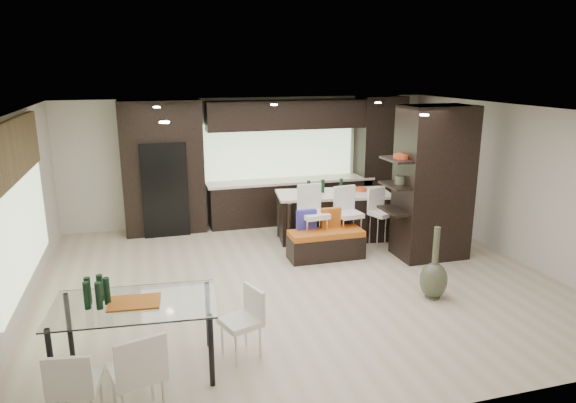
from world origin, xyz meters
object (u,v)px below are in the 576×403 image
object	(u,v)px
stool_mid	(348,226)
floor_vase	(435,263)
dining_table	(137,338)
kitchen_island	(333,215)
chair_end	(241,327)
stool_left	(314,227)
bench	(326,244)
chair_near	(137,377)
stool_right	(382,224)
chair_far	(77,390)

from	to	relation	value
stool_mid	floor_vase	distance (m)	2.26
stool_mid	dining_table	bearing A→B (deg)	-147.58
kitchen_island	chair_end	distance (m)	4.61
kitchen_island	floor_vase	size ratio (longest dim) A/B	2.02
kitchen_island	stool_left	size ratio (longest dim) A/B	2.15
bench	chair_end	bearing A→B (deg)	-126.76
stool_mid	chair_near	world-z (taller)	stool_mid
stool_left	floor_vase	distance (m)	2.47
stool_mid	stool_right	xyz separation A→B (m)	(0.68, 0.01, -0.03)
chair_near	dining_table	bearing A→B (deg)	74.22
stool_mid	chair_far	size ratio (longest dim) A/B	1.24
stool_mid	bench	distance (m)	0.62
stool_mid	chair_far	world-z (taller)	stool_mid
stool_mid	bench	bearing A→B (deg)	-161.53
stool_right	floor_vase	bearing A→B (deg)	-114.33
chair_far	stool_mid	bearing A→B (deg)	50.18
stool_left	bench	xyz separation A→B (m)	(0.15, -0.23, -0.26)
kitchen_island	stool_mid	world-z (taller)	stool_mid
dining_table	stool_left	bearing A→B (deg)	49.35
bench	dining_table	xyz separation A→B (m)	(-3.23, -2.77, 0.16)
stool_left	floor_vase	xyz separation A→B (m)	(1.12, -2.21, 0.03)
stool_left	bench	distance (m)	0.38
stool_mid	stool_right	size ratio (longest dim) A/B	1.06
dining_table	chair_far	distance (m)	0.96
floor_vase	chair_end	world-z (taller)	floor_vase
bench	dining_table	world-z (taller)	dining_table
stool_right	chair_end	size ratio (longest dim) A/B	1.19
stool_mid	dining_table	size ratio (longest dim) A/B	0.56
stool_left	chair_near	bearing A→B (deg)	-136.01
dining_table	stool_right	bearing A→B (deg)	39.37
stool_right	chair_far	distance (m)	6.28
kitchen_island	dining_table	distance (m)	5.35
stool_mid	bench	world-z (taller)	stool_mid
chair_near	chair_end	world-z (taller)	chair_near
dining_table	chair_end	size ratio (longest dim) A/B	2.27
stool_mid	chair_near	size ratio (longest dim) A/B	1.10
stool_left	bench	size ratio (longest dim) A/B	0.77
stool_mid	chair_near	distance (m)	5.36
chair_near	chair_end	size ratio (longest dim) A/B	1.15
stool_right	dining_table	size ratio (longest dim) A/B	0.52
bench	chair_far	distance (m)	5.19
kitchen_island	bench	xyz separation A→B (m)	(-0.53, -1.03, -0.20)
bench	dining_table	distance (m)	4.26
chair_far	chair_end	distance (m)	1.88
stool_right	chair_near	distance (m)	5.87
stool_left	kitchen_island	bearing A→B (deg)	42.71
floor_vase	chair_far	world-z (taller)	floor_vase
kitchen_island	chair_end	bearing A→B (deg)	-116.27
stool_left	stool_right	world-z (taller)	stool_left
chair_near	floor_vase	bearing A→B (deg)	5.14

